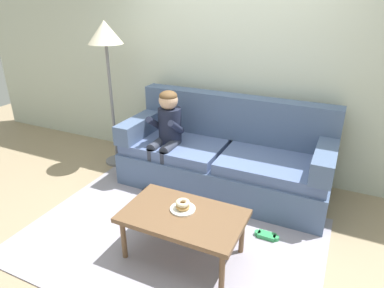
% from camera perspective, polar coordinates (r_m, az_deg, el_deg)
% --- Properties ---
extents(ground, '(10.00, 10.00, 0.00)m').
position_cam_1_polar(ground, '(3.40, -1.63, -13.22)').
color(ground, '#9E896B').
extents(wall_back, '(8.00, 0.10, 2.80)m').
position_cam_1_polar(wall_back, '(4.06, 7.34, 14.45)').
color(wall_back, beige).
rests_on(wall_back, ground).
extents(area_rug, '(2.65, 1.85, 0.01)m').
position_cam_1_polar(area_rug, '(3.22, -3.70, -15.54)').
color(area_rug, '#9993A3').
rests_on(area_rug, ground).
extents(couch, '(2.29, 0.90, 1.01)m').
position_cam_1_polar(couch, '(3.85, 5.56, -2.37)').
color(couch, slate).
rests_on(couch, ground).
extents(coffee_table, '(0.99, 0.60, 0.42)m').
position_cam_1_polar(coffee_table, '(2.82, -1.49, -12.41)').
color(coffee_table, brown).
rests_on(coffee_table, ground).
extents(person_child, '(0.34, 0.58, 1.10)m').
position_cam_1_polar(person_child, '(3.78, -4.29, 2.39)').
color(person_child, '#1E2338').
rests_on(person_child, ground).
extents(plate, '(0.21, 0.21, 0.01)m').
position_cam_1_polar(plate, '(2.84, -1.56, -10.87)').
color(plate, white).
rests_on(plate, coffee_table).
extents(donut, '(0.13, 0.13, 0.04)m').
position_cam_1_polar(donut, '(2.83, -1.57, -10.45)').
color(donut, tan).
rests_on(donut, plate).
extents(donut_second, '(0.16, 0.16, 0.04)m').
position_cam_1_polar(donut_second, '(2.81, -1.58, -9.84)').
color(donut_second, beige).
rests_on(donut_second, donut).
extents(toy_controller, '(0.23, 0.09, 0.05)m').
position_cam_1_polar(toy_controller, '(3.28, 12.43, -14.90)').
color(toy_controller, '#339E56').
rests_on(toy_controller, ground).
extents(floor_lamp, '(0.41, 0.41, 1.79)m').
position_cam_1_polar(floor_lamp, '(4.21, -14.28, 16.03)').
color(floor_lamp, slate).
rests_on(floor_lamp, ground).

